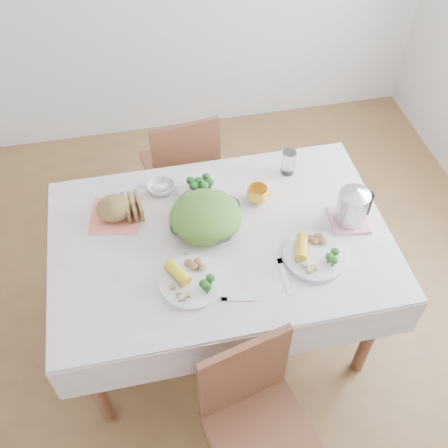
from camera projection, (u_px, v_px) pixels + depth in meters
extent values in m
plane|color=brown|center=(221.00, 324.00, 2.90)|extent=(3.60, 3.60, 0.00)
cube|color=brown|center=(221.00, 286.00, 2.61)|extent=(1.40, 0.90, 0.75)
cube|color=beige|center=(221.00, 237.00, 2.33)|extent=(1.50, 1.00, 0.01)
cube|color=brown|center=(263.00, 434.00, 2.05)|extent=(0.48, 0.48, 0.88)
cube|color=brown|center=(179.00, 163.00, 3.08)|extent=(0.45, 0.45, 0.88)
imported|color=white|center=(206.00, 221.00, 2.34)|extent=(0.40, 0.40, 0.07)
cylinder|color=white|center=(192.00, 282.00, 2.15)|extent=(0.32, 0.32, 0.02)
cylinder|color=white|center=(314.00, 256.00, 2.24)|extent=(0.39, 0.39, 0.02)
cylinder|color=beige|center=(199.00, 188.00, 2.51)|extent=(0.28, 0.28, 0.02)
cube|color=#FD795F|center=(116.00, 216.00, 2.40)|extent=(0.27, 0.27, 0.00)
ellipsoid|color=brown|center=(114.00, 207.00, 2.36)|extent=(0.17, 0.16, 0.10)
imported|color=white|center=(161.00, 188.00, 2.50)|extent=(0.16, 0.16, 0.04)
imported|color=#FFAD28|center=(258.00, 194.00, 2.44)|extent=(0.12, 0.12, 0.08)
cylinder|color=white|center=(288.00, 162.00, 2.55)|extent=(0.09, 0.09, 0.13)
cube|color=pink|center=(349.00, 219.00, 2.38)|extent=(0.19, 0.19, 0.01)
cylinder|color=#B2B5BA|center=(353.00, 202.00, 2.29)|extent=(0.18, 0.18, 0.19)
cube|color=silver|center=(192.00, 274.00, 2.19)|extent=(0.04, 0.20, 0.00)
cube|color=silver|center=(285.00, 276.00, 2.18)|extent=(0.02, 0.19, 0.00)
cube|color=silver|center=(242.00, 299.00, 2.11)|extent=(0.17, 0.05, 0.00)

